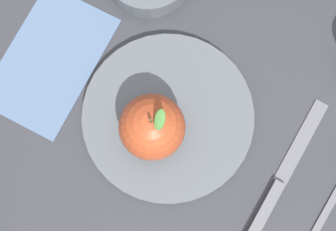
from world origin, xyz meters
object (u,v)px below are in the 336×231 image
(dinner_plate, at_px, (168,117))
(apple, at_px, (152,127))
(knife, at_px, (278,185))
(linen_napkin, at_px, (50,60))

(dinner_plate, relative_size, apple, 2.35)
(dinner_plate, distance_m, knife, 0.16)
(dinner_plate, distance_m, apple, 0.05)
(knife, bearing_deg, linen_napkin, 147.72)
(knife, height_order, linen_napkin, knife)
(dinner_plate, bearing_deg, linen_napkin, 150.37)
(knife, distance_m, linen_napkin, 0.34)
(apple, xyz_separation_m, knife, (0.15, -0.08, -0.05))
(knife, relative_size, linen_napkin, 0.98)
(knife, bearing_deg, apple, 154.03)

